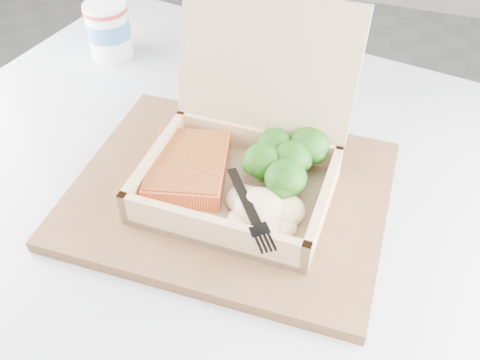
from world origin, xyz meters
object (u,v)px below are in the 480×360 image
(cafe_table, at_px, (198,287))
(serving_tray, at_px, (230,193))
(takeout_container, at_px, (246,147))
(paper_cup, at_px, (108,29))

(cafe_table, bearing_deg, serving_tray, 16.98)
(serving_tray, bearing_deg, takeout_container, 65.16)
(serving_tray, bearing_deg, paper_cup, 140.11)
(serving_tray, relative_size, paper_cup, 4.19)
(cafe_table, xyz_separation_m, takeout_container, (0.06, 0.04, 0.26))
(cafe_table, relative_size, takeout_container, 4.46)
(takeout_container, relative_size, paper_cup, 2.46)
(takeout_container, bearing_deg, paper_cup, 144.50)
(cafe_table, height_order, serving_tray, serving_tray)
(cafe_table, height_order, takeout_container, takeout_container)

